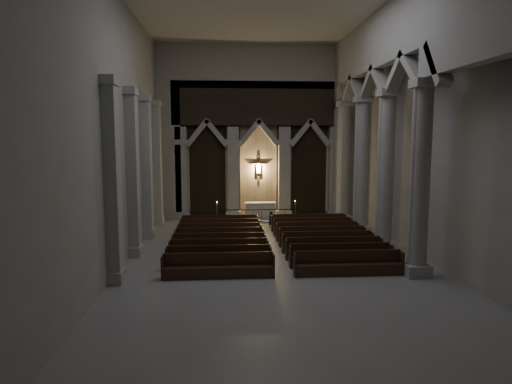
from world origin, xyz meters
The scene contains 11 objects.
room centered at (0.00, 0.00, 7.60)m, with size 24.00×24.10×12.00m.
sanctuary_wall centered at (0.00, 11.54, 6.62)m, with size 14.00×0.77×12.00m.
right_arcade centered at (5.50, 1.33, 7.83)m, with size 1.00×24.00×12.00m.
left_pilasters centered at (-6.75, 3.50, 3.91)m, with size 0.60×13.00×8.03m.
sanctuary_step centered at (0.00, 10.60, 0.07)m, with size 8.50×2.60×0.15m, color #A9A69E.
altar centered at (0.03, 10.63, 0.69)m, with size 2.12×0.85×1.07m.
altar_rail centered at (0.00, 8.95, 0.69)m, with size 5.28×0.09×1.04m.
candle_stand_left centered at (-2.93, 9.10, 0.42)m, with size 0.26×0.26×1.53m.
candle_stand_right centered at (2.33, 9.72, 0.40)m, with size 0.25×0.25×1.46m.
pews centered at (0.00, 2.26, 0.33)m, with size 9.99×9.49×1.02m.
worshipper centered at (0.52, 7.70, 0.53)m, with size 0.39×0.25×1.06m, color black.
Camera 1 is at (-2.44, -20.39, 5.78)m, focal length 32.00 mm.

